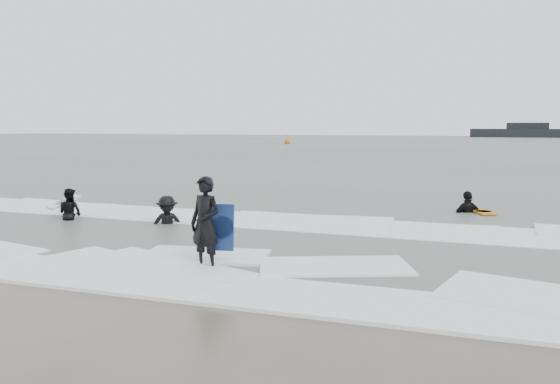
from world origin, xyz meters
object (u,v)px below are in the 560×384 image
(surfer_right_near, at_px, (468,214))
(buoy, at_px, (287,141))
(surfer_breaker, at_px, (167,226))
(surfer_centre, at_px, (206,269))
(vessel_horizon, at_px, (527,132))
(surfer_wading, at_px, (70,221))

(surfer_right_near, distance_m, buoy, 71.46)
(surfer_breaker, relative_size, buoy, 1.06)
(surfer_centre, distance_m, buoy, 78.43)
(vessel_horizon, bearing_deg, surfer_centre, -96.76)
(surfer_breaker, height_order, surfer_right_near, surfer_right_near)
(surfer_right_near, bearing_deg, buoy, -99.52)
(surfer_centre, xyz_separation_m, buoy, (-24.08, 74.64, 0.42))
(surfer_wading, distance_m, surfer_breaker, 3.27)
(surfer_centre, bearing_deg, surfer_breaker, 143.37)
(surfer_centre, distance_m, vessel_horizon, 144.25)
(surfer_centre, relative_size, surfer_right_near, 1.01)
(surfer_breaker, bearing_deg, buoy, 74.15)
(surfer_wading, bearing_deg, buoy, -72.98)
(surfer_right_near, distance_m, vessel_horizon, 134.45)
(surfer_breaker, bearing_deg, surfer_centre, -82.13)
(surfer_breaker, distance_m, surfer_right_near, 9.86)
(surfer_right_near, bearing_deg, surfer_wading, -7.28)
(buoy, bearing_deg, surfer_wading, -76.16)
(surfer_wading, height_order, buoy, buoy)
(surfer_centre, bearing_deg, surfer_right_near, 75.47)
(surfer_breaker, xyz_separation_m, surfer_right_near, (8.27, 5.37, 0.00))
(surfer_breaker, height_order, buoy, buoy)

